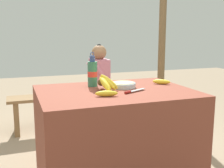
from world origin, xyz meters
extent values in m
cube|color=brown|center=(0.00, 0.00, 0.39)|extent=(1.17, 0.86, 0.78)
sphere|color=#4C381E|center=(-0.11, 0.00, 0.85)|extent=(0.05, 0.05, 0.05)
ellipsoid|color=yellow|center=(-0.10, -0.06, 0.85)|extent=(0.07, 0.17, 0.12)
ellipsoid|color=yellow|center=(-0.09, -0.04, 0.84)|extent=(0.09, 0.14, 0.11)
ellipsoid|color=yellow|center=(-0.07, -0.03, 0.85)|extent=(0.13, 0.10, 0.13)
ellipsoid|color=yellow|center=(-0.05, -0.01, 0.85)|extent=(0.16, 0.08, 0.14)
ellipsoid|color=yellow|center=(-0.06, 0.01, 0.84)|extent=(0.15, 0.07, 0.10)
ellipsoid|color=yellow|center=(-0.07, 0.04, 0.84)|extent=(0.15, 0.13, 0.09)
ellipsoid|color=yellow|center=(-0.09, 0.06, 0.84)|extent=(0.10, 0.17, 0.10)
ellipsoid|color=yellow|center=(-0.09, 0.06, 0.84)|extent=(0.09, 0.17, 0.10)
cylinder|color=silver|center=(0.10, 0.08, 0.80)|extent=(0.20, 0.20, 0.03)
torus|color=silver|center=(0.10, 0.08, 0.81)|extent=(0.20, 0.20, 0.01)
cylinder|color=#D1B77A|center=(0.10, 0.08, 0.82)|extent=(0.17, 0.17, 0.01)
cylinder|color=#337556|center=(-0.12, 0.21, 0.88)|extent=(0.08, 0.08, 0.20)
cylinder|color=red|center=(-0.12, 0.21, 0.88)|extent=(0.08, 0.08, 0.04)
cylinder|color=#33477F|center=(-0.12, 0.21, 1.01)|extent=(0.04, 0.04, 0.05)
torus|color=#33477F|center=(-0.12, 0.21, 1.04)|extent=(0.03, 0.01, 0.03)
ellipsoid|color=yellow|center=(-0.13, -0.18, 0.80)|extent=(0.16, 0.08, 0.04)
ellipsoid|color=yellow|center=(0.46, 0.11, 0.80)|extent=(0.14, 0.13, 0.04)
cube|color=#BCBCC1|center=(0.14, -0.10, 0.79)|extent=(0.16, 0.10, 0.00)
cylinder|color=maroon|center=(0.04, -0.14, 0.79)|extent=(0.06, 0.04, 0.02)
cube|color=brown|center=(0.12, 1.49, 0.42)|extent=(1.90, 0.32, 0.04)
cube|color=brown|center=(-0.73, 1.37, 0.20)|extent=(0.06, 0.06, 0.41)
cube|color=brown|center=(0.97, 1.37, 0.20)|extent=(0.06, 0.06, 0.41)
cube|color=brown|center=(-0.73, 1.61, 0.20)|extent=(0.06, 0.06, 0.41)
cube|color=brown|center=(0.97, 1.61, 0.20)|extent=(0.06, 0.06, 0.41)
cylinder|color=#232328|center=(0.06, 1.37, 0.22)|extent=(0.09, 0.09, 0.44)
cylinder|color=#232328|center=(0.18, 1.37, 0.45)|extent=(0.30, 0.10, 0.09)
cylinder|color=#232328|center=(0.06, 1.56, 0.22)|extent=(0.09, 0.09, 0.44)
cylinder|color=#232328|center=(0.18, 1.56, 0.45)|extent=(0.30, 0.10, 0.09)
cube|color=#C67589|center=(0.32, 1.46, 0.66)|extent=(0.21, 0.35, 0.44)
cylinder|color=#C67589|center=(0.28, 1.30, 0.72)|extent=(0.20, 0.07, 0.25)
cylinder|color=#C67589|center=(0.29, 1.62, 0.72)|extent=(0.20, 0.07, 0.25)
sphere|color=#9E704C|center=(0.32, 1.46, 0.97)|extent=(0.19, 0.19, 0.19)
sphere|color=black|center=(0.32, 1.46, 1.04)|extent=(0.07, 0.07, 0.07)
sphere|color=#4C381E|center=(-0.40, 1.49, 0.50)|extent=(0.05, 0.05, 0.05)
ellipsoid|color=#9EB24C|center=(-0.41, 1.44, 0.49)|extent=(0.06, 0.15, 0.10)
ellipsoid|color=#9EB24C|center=(-0.38, 1.44, 0.49)|extent=(0.09, 0.14, 0.11)
ellipsoid|color=#9EB24C|center=(-0.37, 1.46, 0.49)|extent=(0.12, 0.10, 0.09)
ellipsoid|color=#9EB24C|center=(-0.36, 1.48, 0.49)|extent=(0.13, 0.06, 0.08)
ellipsoid|color=#9EB24C|center=(-0.36, 1.50, 0.50)|extent=(0.13, 0.07, 0.09)
ellipsoid|color=#9EB24C|center=(-0.37, 1.52, 0.49)|extent=(0.12, 0.10, 0.09)
ellipsoid|color=#9EB24C|center=(-0.38, 1.53, 0.49)|extent=(0.10, 0.14, 0.08)
ellipsoid|color=#9EB24C|center=(-0.41, 1.55, 0.49)|extent=(0.04, 0.15, 0.11)
cylinder|color=brown|center=(1.35, 1.68, 1.33)|extent=(0.10, 0.10, 2.66)
camera|label=1|loc=(-0.73, -1.98, 1.22)|focal=45.00mm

